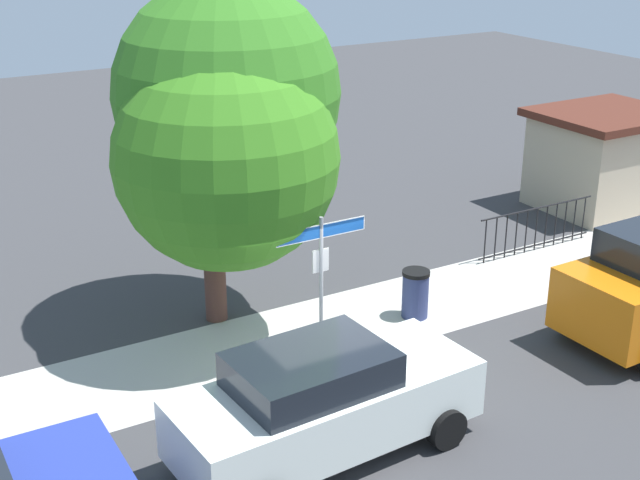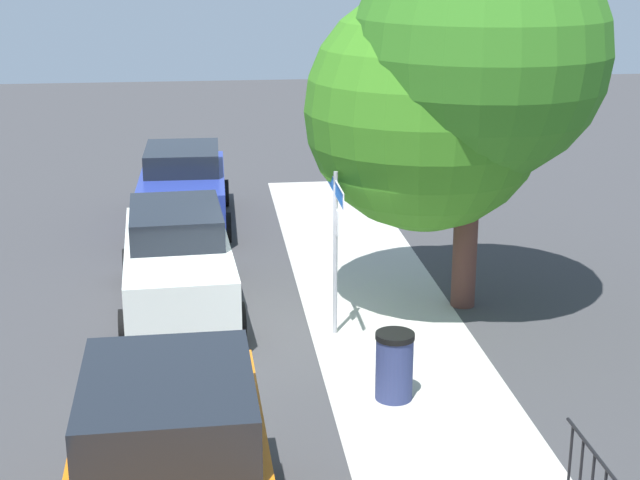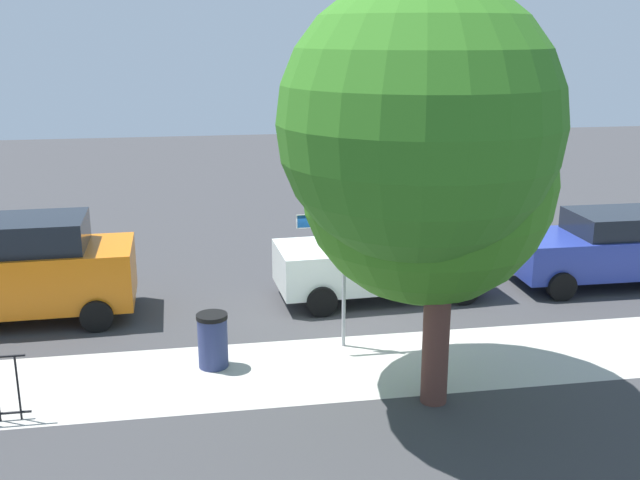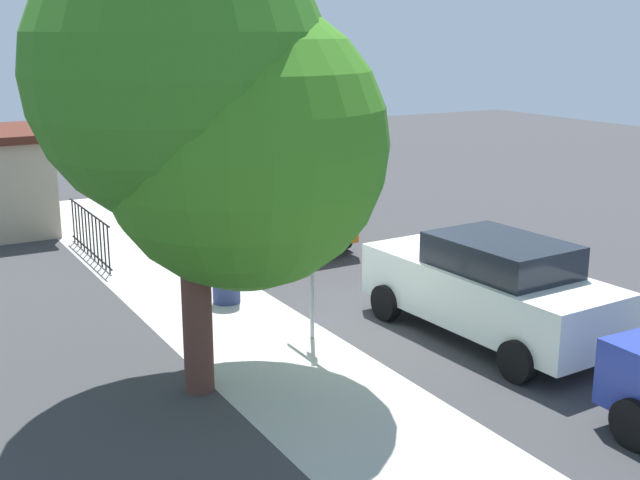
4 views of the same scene
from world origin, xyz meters
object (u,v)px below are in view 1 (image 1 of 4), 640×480
Objects in this scene: street_sign at (321,257)px; car_white at (324,402)px; shade_tree at (223,126)px; trash_bin at (415,294)px; utility_shed at (603,159)px.

street_sign is 3.11m from car_white.
shade_tree reaches higher than trash_bin.
utility_shed reaches higher than car_white.
street_sign is at bearing -67.76° from shade_tree.
utility_shed is (11.44, 1.36, -2.63)m from shade_tree.
shade_tree is 5.00m from trash_bin.
utility_shed is (12.05, 5.94, 0.42)m from car_white.
utility_shed is 3.59× the size of trash_bin.
shade_tree is (-0.83, 2.04, 1.98)m from street_sign.
utility_shed is at bearing 17.77° from street_sign.
shade_tree is 5.54m from car_white.
car_white is at bearing -119.52° from street_sign.
car_white is at bearing -153.75° from utility_shed.
shade_tree reaches higher than car_white.
street_sign is 0.57× the size of car_white.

